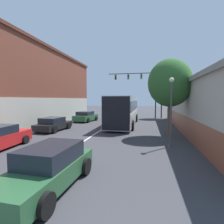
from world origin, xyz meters
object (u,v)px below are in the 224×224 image
Objects in this scene: hatchback_foreground at (48,168)px; traffic_signal_gantry at (141,84)px; parked_car_left_mid at (53,124)px; street_lamp at (171,108)px; bus at (124,109)px; parked_car_left_far at (86,117)px; street_tree_near at (170,83)px; street_tree_far at (162,90)px.

hatchback_foreground is 0.56× the size of traffic_signal_gantry.
street_lamp is (10.30, -3.72, 1.83)m from parked_car_left_mid.
bus is 6.07m from parked_car_left_far.
parked_car_left_mid is at bearing 31.68° from hatchback_foreground.
street_lamp is 3.77m from street_tree_near.
parked_car_left_mid is 11.11m from street_lamp.
traffic_signal_gantry reaches higher than street_tree_near.
bus is 9.08m from traffic_signal_gantry.
parked_car_left_far is at bearing -140.02° from traffic_signal_gantry.
parked_car_left_far is at bearing 18.40° from hatchback_foreground.
parked_car_left_far is at bearing 67.40° from bus.
traffic_signal_gantry is 17.41m from street_lamp.
hatchback_foreground is at bearing 177.54° from bus.
traffic_signal_gantry is at bearing -2.92° from hatchback_foreground.
street_lamp is 17.01m from street_tree_far.
bus is at bearing -46.96° from parked_car_left_mid.
street_lamp is at bearing -131.32° from parked_car_left_far.
bus is 2.59× the size of parked_car_left_far.
parked_car_left_far is (0.61, 7.29, 0.04)m from parked_car_left_mid.
street_lamp is 0.70× the size of street_tree_far.
street_lamp is (4.18, -8.76, 0.59)m from bus.
bus is 9.79m from street_tree_far.
parked_car_left_mid is at bearing -129.81° from street_tree_far.
street_lamp is (2.61, -16.94, -3.02)m from traffic_signal_gantry.
street_tree_far is (10.97, 13.16, 3.81)m from parked_car_left_mid.
parked_car_left_mid is at bearing 160.14° from street_lamp.
street_lamp is at bearing -94.84° from street_tree_near.
traffic_signal_gantry is at bearing 98.75° from street_lamp.
parked_car_left_far is 0.55× the size of traffic_signal_gantry.
bus is at bearing 129.09° from street_tree_near.
hatchback_foreground is 23.73m from traffic_signal_gantry.
bus is 7.47m from street_tree_near.
street_tree_far is at bearing -53.11° from parked_car_left_far.
hatchback_foreground is 0.69× the size of street_tree_far.
traffic_signal_gantry is 3.44m from street_tree_far.
hatchback_foreground is 17.92m from parked_car_left_far.
street_lamp is at bearing -81.25° from traffic_signal_gantry.
hatchback_foreground reaches higher than parked_car_left_mid.
street_tree_far reaches higher than street_lamp.
street_tree_near is at bearing -91.63° from street_tree_far.
street_lamp reaches higher than parked_car_left_mid.
street_tree_near reaches higher than street_lamp.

